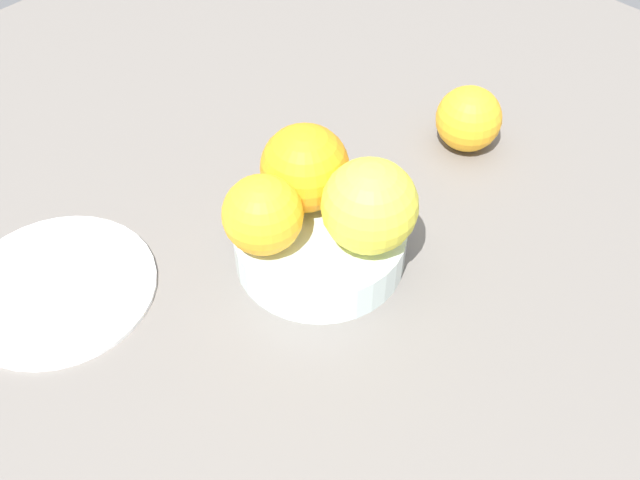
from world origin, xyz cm
name	(u,v)px	position (x,y,z in cm)	size (l,w,h in cm)	color
ground_plane	(320,265)	(0.00, 0.00, -1.00)	(110.00, 110.00, 2.00)	#66605B
fruit_bowl	(320,244)	(0.00, 0.00, 1.66)	(14.20, 14.20, 3.50)	silver
orange_in_bowl_0	(263,215)	(4.20, -2.05, 6.67)	(6.34, 6.34, 6.34)	#F9A823
orange_in_bowl_1	(370,206)	(-1.69, 3.62, 7.28)	(7.55, 7.55, 7.55)	yellow
orange_in_bowl_2	(305,168)	(-1.50, -3.12, 7.14)	(7.27, 7.27, 7.27)	orange
orange_loose_0	(472,120)	(-20.33, 0.37, 3.13)	(6.25, 6.25, 6.25)	#F9A823
side_plate	(57,286)	(17.23, -12.96, 0.40)	(15.95, 15.95, 0.80)	white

